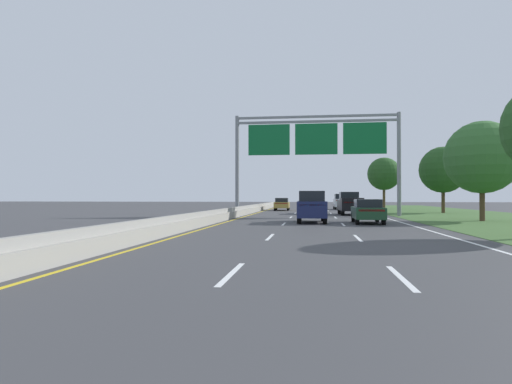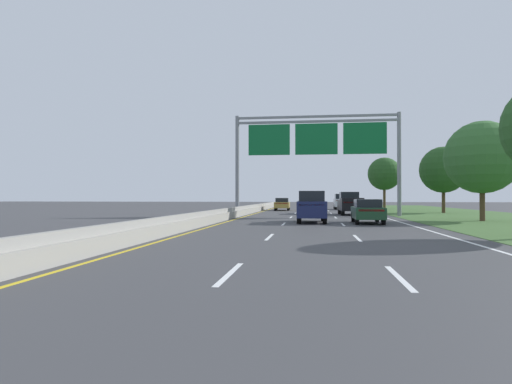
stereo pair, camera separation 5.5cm
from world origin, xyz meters
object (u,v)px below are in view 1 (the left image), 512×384
car_blue_centre_lane_sedan (311,206)px  roadside_tree_distant (384,174)px  pickup_truck_black (350,204)px  car_gold_left_lane_sedan (282,204)px  car_navy_centre_lane_suv (312,206)px  car_white_right_lane_suv (341,201)px  car_darkgreen_right_lane_sedan (368,211)px  roadside_tree_far (443,170)px  roadside_tree_mid (482,157)px  overhead_sign_gantry (316,143)px

car_blue_centre_lane_sedan → roadside_tree_distant: bearing=-29.0°
pickup_truck_black → car_gold_left_lane_sedan: pickup_truck_black is taller
pickup_truck_black → car_gold_left_lane_sedan: 14.42m
roadside_tree_distant → car_navy_centre_lane_suv: bearing=-106.8°
car_navy_centre_lane_suv → pickup_truck_black: bearing=-16.3°
roadside_tree_distant → car_white_right_lane_suv: bearing=-161.3°
pickup_truck_black → car_darkgreen_right_lane_sedan: 13.68m
roadside_tree_far → roadside_tree_distant: 14.58m
roadside_tree_far → car_white_right_lane_suv: bearing=129.6°
car_navy_centre_lane_suv → car_blue_centre_lane_sedan: 14.72m
roadside_tree_mid → roadside_tree_distant: 29.84m
pickup_truck_black → roadside_tree_distant: size_ratio=0.76×
overhead_sign_gantry → roadside_tree_mid: 13.96m
pickup_truck_black → roadside_tree_far: (10.20, 5.62, 3.52)m
car_gold_left_lane_sedan → car_blue_centre_lane_sedan: size_ratio=1.01×
pickup_truck_black → roadside_tree_mid: roadside_tree_mid is taller
roadside_tree_far → overhead_sign_gantry: bearing=-148.4°
car_darkgreen_right_lane_sedan → roadside_tree_mid: 9.83m
overhead_sign_gantry → car_gold_left_lane_sedan: bearing=105.6°
car_gold_left_lane_sedan → roadside_tree_distant: roadside_tree_distant is taller
car_blue_centre_lane_sedan → roadside_tree_mid: (12.07, -11.61, 3.71)m
car_blue_centre_lane_sedan → roadside_tree_mid: roadside_tree_mid is taller
pickup_truck_black → car_white_right_lane_suv: pickup_truck_black is taller
car_navy_centre_lane_suv → roadside_tree_distant: size_ratio=0.66×
overhead_sign_gantry → pickup_truck_black: size_ratio=2.77×
overhead_sign_gantry → car_white_right_lane_suv: overhead_sign_gantry is taller
overhead_sign_gantry → pickup_truck_black: overhead_sign_gantry is taller
car_navy_centre_lane_suv → car_blue_centre_lane_sedan: size_ratio=1.07×
car_blue_centre_lane_sedan → roadside_tree_distant: size_ratio=0.61×
car_white_right_lane_suv → roadside_tree_mid: size_ratio=0.66×
overhead_sign_gantry → car_blue_centre_lane_sedan: size_ratio=3.42×
pickup_truck_black → car_white_right_lane_suv: bearing=-2.2°
roadside_tree_mid → car_blue_centre_lane_sedan: bearing=136.1°
overhead_sign_gantry → car_blue_centre_lane_sedan: bearing=96.4°
overhead_sign_gantry → car_gold_left_lane_sedan: (-4.19, 14.99, -5.79)m
roadside_tree_distant → car_blue_centre_lane_sedan: bearing=-118.9°
pickup_truck_black → roadside_tree_mid: (8.38, -10.10, 3.45)m
car_navy_centre_lane_suv → car_blue_centre_lane_sedan: (-0.07, 14.72, -0.28)m
overhead_sign_gantry → pickup_truck_black: bearing=39.2°
pickup_truck_black → roadside_tree_mid: size_ratio=0.77×
car_gold_left_lane_sedan → car_darkgreen_right_lane_sedan: (7.42, -26.04, 0.00)m
car_navy_centre_lane_suv → roadside_tree_far: size_ratio=0.67×
overhead_sign_gantry → car_navy_centre_lane_suv: (-0.40, -10.59, -5.51)m
car_blue_centre_lane_sedan → roadside_tree_distant: (10.00, 18.16, 4.09)m
car_white_right_lane_suv → car_blue_centre_lane_sedan: 16.59m
car_white_right_lane_suv → car_blue_centre_lane_sedan: (-3.96, -16.11, -0.28)m
car_navy_centre_lane_suv → roadside_tree_mid: 12.87m
pickup_truck_black → overhead_sign_gantry: bearing=127.9°
overhead_sign_gantry → car_blue_centre_lane_sedan: (-0.47, 4.14, -5.79)m
car_darkgreen_right_lane_sedan → roadside_tree_far: roadside_tree_far is taller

